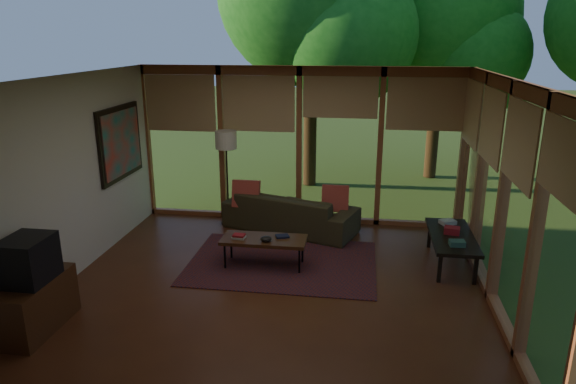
% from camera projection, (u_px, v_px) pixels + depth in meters
% --- Properties ---
extents(floor, '(5.50, 5.50, 0.00)m').
position_uv_depth(floor, '(275.00, 283.00, 6.86)').
color(floor, brown).
rests_on(floor, ground).
extents(ceiling, '(5.50, 5.50, 0.00)m').
position_uv_depth(ceiling, '(273.00, 77.00, 6.07)').
color(ceiling, silver).
rests_on(ceiling, ground).
extents(wall_left, '(0.04, 5.00, 2.70)m').
position_uv_depth(wall_left, '(72.00, 178.00, 6.85)').
color(wall_left, silver).
rests_on(wall_left, ground).
extents(wall_front, '(5.50, 0.04, 2.70)m').
position_uv_depth(wall_front, '(221.00, 273.00, 4.10)').
color(wall_front, silver).
rests_on(wall_front, ground).
extents(window_wall_back, '(5.50, 0.12, 2.70)m').
position_uv_depth(window_wall_back, '(299.00, 146.00, 8.83)').
color(window_wall_back, '#A25832').
rests_on(window_wall_back, ground).
extents(window_wall_right, '(0.12, 5.00, 2.70)m').
position_uv_depth(window_wall_right, '(502.00, 196.00, 6.08)').
color(window_wall_right, '#A25832').
rests_on(window_wall_right, ground).
extents(tree_ne, '(3.26, 3.26, 5.18)m').
position_uv_depth(tree_ne, '(442.00, 18.00, 11.12)').
color(tree_ne, '#3E2B16').
rests_on(tree_ne, ground).
extents(rug, '(2.69, 1.90, 0.01)m').
position_uv_depth(rug, '(282.00, 263.00, 7.47)').
color(rug, maroon).
rests_on(rug, floor).
extents(sofa, '(2.38, 1.52, 0.65)m').
position_uv_depth(sofa, '(291.00, 212.00, 8.67)').
color(sofa, '#3C361E').
rests_on(sofa, floor).
extents(pillow_left, '(0.46, 0.24, 0.48)m').
position_uv_depth(pillow_left, '(246.00, 194.00, 8.64)').
color(pillow_left, '#9A130E').
rests_on(pillow_left, sofa).
extents(pillow_right, '(0.44, 0.23, 0.46)m').
position_uv_depth(pillow_right, '(335.00, 199.00, 8.44)').
color(pillow_right, '#9A130E').
rests_on(pillow_right, sofa).
extents(ct_book_lower, '(0.20, 0.16, 0.03)m').
position_uv_depth(ct_book_lower, '(239.00, 237.00, 7.26)').
color(ct_book_lower, '#B2ADA1').
rests_on(ct_book_lower, coffee_table).
extents(ct_book_upper, '(0.17, 0.14, 0.03)m').
position_uv_depth(ct_book_upper, '(239.00, 235.00, 7.25)').
color(ct_book_upper, maroon).
rests_on(ct_book_upper, coffee_table).
extents(ct_book_side, '(0.22, 0.19, 0.03)m').
position_uv_depth(ct_book_side, '(282.00, 236.00, 7.29)').
color(ct_book_side, black).
rests_on(ct_book_side, coffee_table).
extents(ct_bowl, '(0.16, 0.16, 0.07)m').
position_uv_depth(ct_bowl, '(266.00, 239.00, 7.15)').
color(ct_bowl, black).
rests_on(ct_bowl, coffee_table).
extents(media_cabinet, '(0.50, 1.00, 0.60)m').
position_uv_depth(media_cabinet, '(34.00, 305.00, 5.71)').
color(media_cabinet, '#4B2814').
rests_on(media_cabinet, floor).
extents(television, '(0.45, 0.55, 0.50)m').
position_uv_depth(television, '(28.00, 260.00, 5.54)').
color(television, black).
rests_on(television, media_cabinet).
extents(console_book_a, '(0.21, 0.16, 0.07)m').
position_uv_depth(console_book_a, '(457.00, 243.00, 6.91)').
color(console_book_a, '#305446').
rests_on(console_book_a, side_console).
extents(console_book_b, '(0.24, 0.20, 0.10)m').
position_uv_depth(console_book_b, '(452.00, 230.00, 7.33)').
color(console_book_b, maroon).
rests_on(console_book_b, side_console).
extents(console_book_c, '(0.27, 0.24, 0.06)m').
position_uv_depth(console_book_c, '(448.00, 222.00, 7.72)').
color(console_book_c, '#B2ADA1').
rests_on(console_book_c, side_console).
extents(floor_lamp, '(0.36, 0.36, 1.65)m').
position_uv_depth(floor_lamp, '(226.00, 145.00, 8.63)').
color(floor_lamp, black).
rests_on(floor_lamp, floor).
extents(coffee_table, '(1.20, 0.50, 0.43)m').
position_uv_depth(coffee_table, '(264.00, 240.00, 7.27)').
color(coffee_table, '#4B2814').
rests_on(coffee_table, floor).
extents(side_console, '(0.60, 1.40, 0.46)m').
position_uv_depth(side_console, '(452.00, 238.00, 7.31)').
color(side_console, black).
rests_on(side_console, floor).
extents(wall_painting, '(0.06, 1.35, 1.15)m').
position_uv_depth(wall_painting, '(121.00, 143.00, 8.11)').
color(wall_painting, black).
rests_on(wall_painting, wall_left).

